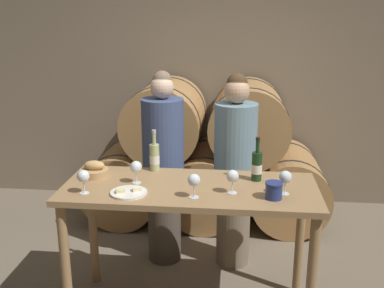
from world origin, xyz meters
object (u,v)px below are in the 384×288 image
wine_glass_far_left (83,177)px  wine_glass_left (136,167)px  blue_crock (274,190)px  wine_glass_far_right (285,178)px  tasting_table (190,205)px  wine_bottle_red (257,166)px  cheese_plate (129,192)px  wine_glass_center (194,181)px  wine_bottle_white (155,157)px  person_left (163,168)px  wine_glass_right (233,177)px  bread_basket (95,170)px  person_right (235,171)px

wine_glass_far_left → wine_glass_left: same height
blue_crock → wine_glass_far_right: size_ratio=0.72×
tasting_table → wine_glass_far_left: 0.72m
blue_crock → wine_glass_far_left: wine_glass_far_left is taller
wine_bottle_red → wine_glass_far_right: wine_bottle_red is taller
cheese_plate → wine_glass_far_right: size_ratio=1.50×
wine_glass_far_left → wine_glass_left: bearing=35.8°
wine_glass_center → wine_bottle_white: bearing=125.1°
person_left → wine_bottle_white: (0.00, -0.40, 0.23)m
wine_glass_center → wine_bottle_red: bearing=41.1°
wine_glass_far_left → wine_glass_center: 0.70m
tasting_table → wine_glass_right: 0.39m
cheese_plate → wine_glass_far_left: size_ratio=1.50×
tasting_table → wine_glass_far_left: size_ratio=10.89×
cheese_plate → wine_glass_center: size_ratio=1.50×
wine_glass_center → wine_glass_left: bearing=153.2°
cheese_plate → wine_glass_center: bearing=-2.6°
wine_bottle_white → cheese_plate: wine_bottle_white is taller
wine_glass_right → wine_glass_far_right: same height
bread_basket → wine_glass_right: (0.96, -0.21, 0.07)m
cheese_plate → wine_bottle_white: bearing=79.7°
wine_bottle_red → wine_glass_left: (-0.80, -0.14, 0.01)m
blue_crock → cheese_plate: 0.91m
person_right → wine_glass_right: (-0.01, -0.78, 0.24)m
tasting_table → person_left: (-0.29, 0.69, 0.01)m
tasting_table → wine_glass_center: size_ratio=10.89×
blue_crock → wine_glass_far_left: (-1.19, -0.04, 0.05)m
wine_glass_far_left → cheese_plate: bearing=4.4°
person_right → wine_glass_far_right: 0.86m
tasting_table → wine_bottle_red: 0.52m
tasting_table → wine_bottle_white: wine_bottle_white is taller
person_right → blue_crock: 0.89m
person_left → wine_glass_center: bearing=-68.8°
wine_glass_center → person_left: bearing=111.2°
wine_glass_left → blue_crock: bearing=-10.8°
wine_glass_left → wine_glass_right: size_ratio=1.00×
person_left → blue_crock: 1.19m
person_right → wine_glass_left: person_right is taller
wine_bottle_white → wine_glass_right: size_ratio=1.95×
cheese_plate → wine_glass_right: bearing=6.7°
wine_glass_far_left → wine_glass_far_right: (1.26, 0.12, 0.00)m
person_right → wine_glass_center: (-0.24, -0.87, 0.24)m
wine_glass_right → wine_glass_far_right: 0.33m
bread_basket → wine_glass_center: size_ratio=1.26×
blue_crock → wine_glass_left: wine_glass_left is taller
blue_crock → wine_glass_far_left: bearing=-178.1°
person_right → wine_glass_far_left: (-0.94, -0.88, 0.24)m
person_right → wine_glass_right: 0.81m
person_left → wine_bottle_red: (0.73, -0.53, 0.23)m
wine_bottle_red → wine_glass_right: wine_bottle_red is taller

